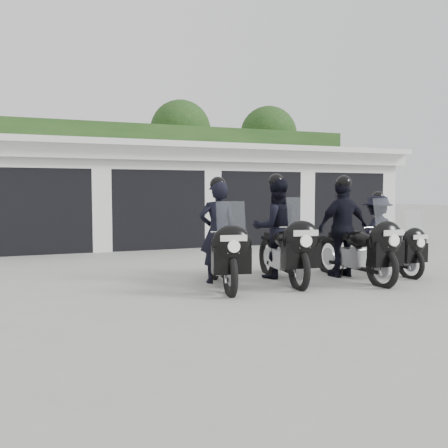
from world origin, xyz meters
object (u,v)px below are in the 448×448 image
object	(u,v)px
police_bike_b	(280,234)
police_bike_c	(349,233)
police_bike_a	(221,241)
police_bike_d	(382,237)

from	to	relation	value
police_bike_b	police_bike_c	size ratio (longest dim) A/B	1.01
police_bike_a	police_bike_d	xyz separation A→B (m)	(3.49, 0.17, -0.06)
police_bike_b	police_bike_d	bearing A→B (deg)	5.95
police_bike_b	police_bike_d	size ratio (longest dim) A/B	1.20
police_bike_a	police_bike_b	xyz separation A→B (m)	(1.21, 0.18, 0.08)
police_bike_c	police_bike_b	bearing A→B (deg)	162.90
police_bike_a	police_bike_d	size ratio (longest dim) A/B	1.15
police_bike_c	police_bike_d	world-z (taller)	police_bike_c
police_bike_b	police_bike_c	bearing A→B (deg)	-8.21
police_bike_d	police_bike_a	bearing A→B (deg)	179.27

